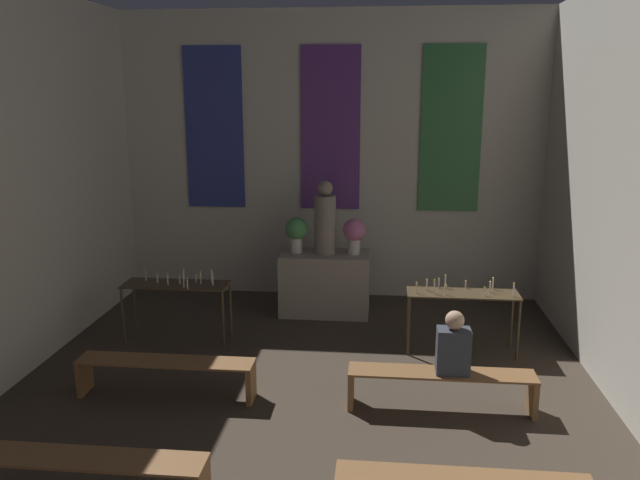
# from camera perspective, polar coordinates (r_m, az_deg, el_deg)

# --- Properties ---
(wall_back) EXTENTS (7.24, 0.16, 4.76)m
(wall_back) POSITION_cam_1_polar(r_m,az_deg,el_deg) (10.54, 0.99, 7.70)
(wall_back) COLOR beige
(wall_back) RESTS_ON ground_plane
(altar) EXTENTS (1.40, 0.74, 0.98)m
(altar) POSITION_cam_1_polar(r_m,az_deg,el_deg) (9.92, 0.46, -3.97)
(altar) COLOR gray
(altar) RESTS_ON ground_plane
(statue) EXTENTS (0.33, 0.33, 1.15)m
(statue) POSITION_cam_1_polar(r_m,az_deg,el_deg) (9.67, 0.47, 1.77)
(statue) COLOR gray
(statue) RESTS_ON altar
(flower_vase_left) EXTENTS (0.36, 0.36, 0.56)m
(flower_vase_left) POSITION_cam_1_polar(r_m,az_deg,el_deg) (9.75, -2.19, 0.81)
(flower_vase_left) COLOR beige
(flower_vase_left) RESTS_ON altar
(flower_vase_right) EXTENTS (0.36, 0.36, 0.56)m
(flower_vase_right) POSITION_cam_1_polar(r_m,az_deg,el_deg) (9.67, 3.15, 0.69)
(flower_vase_right) COLOR beige
(flower_vase_right) RESTS_ON altar
(candle_rack_left) EXTENTS (1.48, 0.49, 1.04)m
(candle_rack_left) POSITION_cam_1_polar(r_m,az_deg,el_deg) (8.99, -12.97, -4.50)
(candle_rack_left) COLOR #473823
(candle_rack_left) RESTS_ON ground_plane
(candle_rack_right) EXTENTS (1.48, 0.49, 1.04)m
(candle_rack_right) POSITION_cam_1_polar(r_m,az_deg,el_deg) (8.61, 12.87, -5.30)
(candle_rack_right) COLOR #473823
(candle_rack_right) RESTS_ON ground_plane
(pew_third_left) EXTENTS (2.04, 0.36, 0.45)m
(pew_third_left) POSITION_cam_1_polar(r_m,az_deg,el_deg) (5.95, -20.50, -19.08)
(pew_third_left) COLOR brown
(pew_third_left) RESTS_ON ground_plane
(pew_back_left) EXTENTS (2.04, 0.36, 0.45)m
(pew_back_left) POSITION_cam_1_polar(r_m,az_deg,el_deg) (7.53, -13.90, -11.44)
(pew_back_left) COLOR brown
(pew_back_left) RESTS_ON ground_plane
(pew_back_right) EXTENTS (2.04, 0.36, 0.45)m
(pew_back_right) POSITION_cam_1_polar(r_m,az_deg,el_deg) (7.17, 11.01, -12.62)
(pew_back_right) COLOR brown
(pew_back_right) RESTS_ON ground_plane
(person_seated) EXTENTS (0.36, 0.24, 0.71)m
(person_seated) POSITION_cam_1_polar(r_m,az_deg,el_deg) (7.00, 12.10, -9.45)
(person_seated) COLOR #383D47
(person_seated) RESTS_ON pew_back_right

